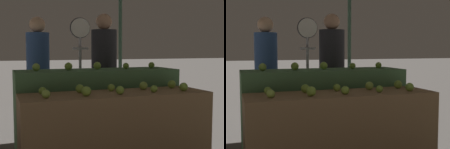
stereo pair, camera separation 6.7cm
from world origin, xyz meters
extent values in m
cylinder|color=#33513D|center=(1.25, 3.02, 1.18)|extent=(0.07, 0.07, 2.35)
cube|color=olive|center=(0.00, 0.00, 0.41)|extent=(1.81, 0.55, 0.82)
cube|color=#4C7A4C|center=(0.00, 0.60, 0.50)|extent=(1.81, 0.55, 1.00)
sphere|color=#8EB247|center=(-0.68, -0.10, 0.85)|extent=(0.07, 0.07, 0.07)
sphere|color=#7AA338|center=(-0.33, -0.11, 0.86)|extent=(0.09, 0.09, 0.09)
sphere|color=#7AA338|center=(-0.01, -0.11, 0.86)|extent=(0.08, 0.08, 0.08)
sphere|color=#7AA338|center=(0.35, -0.10, 0.85)|extent=(0.07, 0.07, 0.07)
sphere|color=#7AA338|center=(0.67, -0.12, 0.86)|extent=(0.08, 0.08, 0.08)
sphere|color=#7AA338|center=(-0.68, 0.12, 0.85)|extent=(0.07, 0.07, 0.07)
sphere|color=#7AA338|center=(-0.33, 0.11, 0.86)|extent=(0.08, 0.08, 0.08)
sphere|color=#84AD3D|center=(-0.01, 0.12, 0.85)|extent=(0.07, 0.07, 0.07)
sphere|color=#8EB247|center=(0.34, 0.11, 0.86)|extent=(0.08, 0.08, 0.08)
sphere|color=#84AD3D|center=(0.67, 0.11, 0.86)|extent=(0.09, 0.09, 0.09)
sphere|color=#8EB247|center=(-0.68, 0.60, 1.04)|extent=(0.08, 0.08, 0.08)
sphere|color=#84AD3D|center=(-0.33, 0.59, 1.04)|extent=(0.09, 0.09, 0.09)
sphere|color=#84AD3D|center=(0.00, 0.60, 1.04)|extent=(0.09, 0.09, 0.09)
sphere|color=#7AA338|center=(0.35, 0.59, 1.04)|extent=(0.07, 0.07, 0.07)
sphere|color=#7AA338|center=(0.69, 0.60, 1.04)|extent=(0.07, 0.07, 0.07)
cylinder|color=#99999E|center=(-0.05, 1.16, 0.76)|extent=(0.04, 0.04, 1.53)
cylinder|color=black|center=(-0.05, 1.15, 1.50)|extent=(0.26, 0.01, 0.26)
cylinder|color=silver|center=(-0.05, 1.14, 1.50)|extent=(0.24, 0.02, 0.24)
cylinder|color=#99999E|center=(-0.05, 1.14, 1.31)|extent=(0.01, 0.01, 0.14)
cylinder|color=#99999E|center=(-0.05, 1.14, 1.24)|extent=(0.20, 0.20, 0.03)
cube|color=#2D2D38|center=(0.38, 1.46, 0.40)|extent=(0.30, 0.21, 0.80)
cylinder|color=#232328|center=(0.38, 1.46, 1.15)|extent=(0.42, 0.42, 0.70)
sphere|color=tan|center=(0.38, 1.46, 1.62)|extent=(0.23, 0.23, 0.23)
cube|color=#2D2D38|center=(-0.52, 1.73, 0.39)|extent=(0.27, 0.21, 0.78)
cylinder|color=#2D4C84|center=(-0.52, 1.73, 1.12)|extent=(0.41, 0.41, 0.68)
sphere|color=tan|center=(-0.52, 1.73, 1.57)|extent=(0.22, 0.22, 0.22)
camera|label=1|loc=(-1.07, -2.75, 1.24)|focal=50.00mm
camera|label=2|loc=(-1.00, -2.77, 1.24)|focal=50.00mm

